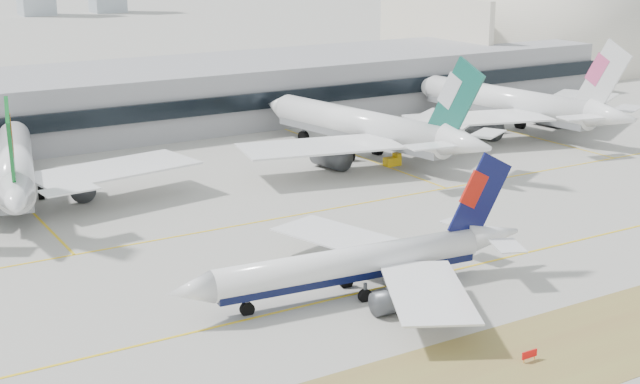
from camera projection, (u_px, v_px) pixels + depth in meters
ground at (407, 266)px, 130.97m from camera, size 3000.00×3000.00×0.00m
taxiing_airliner at (361, 263)px, 119.86m from camera, size 53.13×45.97×17.84m
widebody_eva at (15, 168)px, 160.89m from camera, size 65.13×64.78×23.78m
widebody_cathay at (367, 129)px, 192.74m from camera, size 69.27×68.60×25.06m
widebody_china_air at (514, 105)px, 219.82m from camera, size 70.93×69.81×25.43m
terminal at (134, 99)px, 223.36m from camera, size 280.00×43.10×15.00m
hangar at (530, 72)px, 318.85m from camera, size 91.00×60.00×60.00m
hold_sign_left at (529, 354)px, 101.23m from camera, size 2.20×0.15×1.35m
gse_c at (393, 161)px, 188.23m from camera, size 3.55×2.00×2.60m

